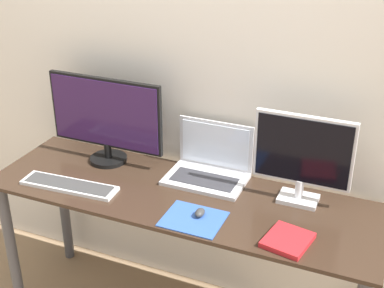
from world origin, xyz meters
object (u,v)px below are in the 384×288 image
(monitor_left, at_px, (106,118))
(mouse, at_px, (200,213))
(keyboard, at_px, (69,185))
(book, at_px, (288,240))
(laptop, at_px, (210,165))
(monitor_right, at_px, (303,156))

(monitor_left, distance_m, mouse, 0.70)
(keyboard, bearing_deg, book, -1.08)
(book, bearing_deg, keyboard, 178.92)
(laptop, xyz_separation_m, mouse, (0.09, -0.33, -0.04))
(monitor_left, bearing_deg, keyboard, -95.87)
(keyboard, bearing_deg, mouse, 0.95)
(monitor_left, height_order, keyboard, monitor_left)
(monitor_left, height_order, monitor_right, monitor_left)
(monitor_right, height_order, mouse, monitor_right)
(monitor_right, bearing_deg, monitor_left, -180.00)
(mouse, bearing_deg, monitor_left, 154.89)
(monitor_right, height_order, keyboard, monitor_right)
(monitor_right, distance_m, mouse, 0.49)
(keyboard, distance_m, mouse, 0.64)
(keyboard, relative_size, book, 2.23)
(keyboard, xyz_separation_m, mouse, (0.64, 0.01, 0.01))
(monitor_right, distance_m, laptop, 0.46)
(keyboard, height_order, book, book)
(monitor_left, distance_m, laptop, 0.55)
(monitor_right, bearing_deg, book, -84.32)
(laptop, bearing_deg, mouse, -75.29)
(monitor_left, relative_size, keyboard, 1.28)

